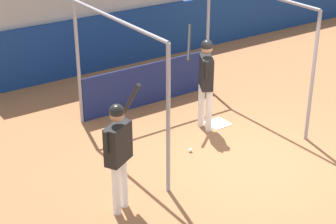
{
  "coord_description": "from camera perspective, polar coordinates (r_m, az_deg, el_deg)",
  "views": [
    {
      "loc": [
        -6.28,
        -6.49,
        5.18
      ],
      "look_at": [
        -1.25,
        0.83,
        1.04
      ],
      "focal_mm": 60.0,
      "sensor_mm": 36.0,
      "label": 1
    }
  ],
  "objects": [
    {
      "name": "outfield_wall",
      "position": [
        14.49,
        -7.11,
        6.92
      ],
      "size": [
        24.0,
        0.12,
        1.44
      ],
      "color": "navy",
      "rests_on": "ground"
    },
    {
      "name": "player_waiting",
      "position": [
        8.51,
        -5.05,
        -3.56
      ],
      "size": [
        0.67,
        0.67,
        2.11
      ],
      "rotation": [
        0.0,
        0.0,
        0.51
      ],
      "color": "white",
      "rests_on": "ground"
    },
    {
      "name": "home_plate",
      "position": [
        11.77,
        5.07,
        -1.15
      ],
      "size": [
        0.44,
        0.44,
        0.02
      ],
      "color": "white",
      "rests_on": "ground"
    },
    {
      "name": "player_batter",
      "position": [
        11.11,
        3.84,
        3.76
      ],
      "size": [
        0.61,
        0.99,
        2.03
      ],
      "rotation": [
        0.0,
        0.0,
        1.07
      ],
      "color": "white",
      "rests_on": "ground"
    },
    {
      "name": "batting_cage",
      "position": [
        11.7,
        -0.29,
        4.89
      ],
      "size": [
        3.37,
        3.27,
        2.62
      ],
      "color": "gray",
      "rests_on": "ground"
    },
    {
      "name": "ground_plane",
      "position": [
        10.41,
        8.32,
        -5.12
      ],
      "size": [
        60.0,
        60.0,
        0.0
      ],
      "primitive_type": "plane",
      "color": "#935B38"
    },
    {
      "name": "baseball",
      "position": [
        10.64,
        2.3,
        -3.9
      ],
      "size": [
        0.07,
        0.07,
        0.07
      ],
      "color": "white",
      "rests_on": "ground"
    }
  ]
}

